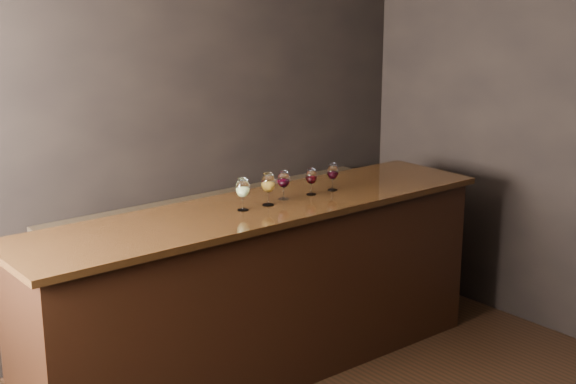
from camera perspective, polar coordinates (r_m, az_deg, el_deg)
room_shell at (r=3.57m, az=0.52°, el=3.71°), size 5.02×4.52×2.81m
bar_counter at (r=5.19m, az=-1.89°, el=-7.24°), size 3.14×0.70×1.10m
bar_top at (r=5.01m, az=-1.94°, el=-1.19°), size 3.25×0.77×0.04m
back_bar_shelf at (r=5.93m, az=-4.57°, el=-5.01°), size 2.74×0.40×0.98m
glass_white at (r=4.87m, az=-3.24°, el=0.24°), size 0.09×0.09×0.20m
glass_amber at (r=4.97m, az=-1.42°, el=0.61°), size 0.09×0.09×0.21m
glass_red_a at (r=5.11m, az=-0.31°, el=0.86°), size 0.08×0.08×0.19m
glass_red_b at (r=5.22m, az=1.67°, el=1.07°), size 0.07×0.07×0.18m
glass_red_c at (r=5.34m, az=3.20°, el=1.41°), size 0.08×0.08×0.18m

